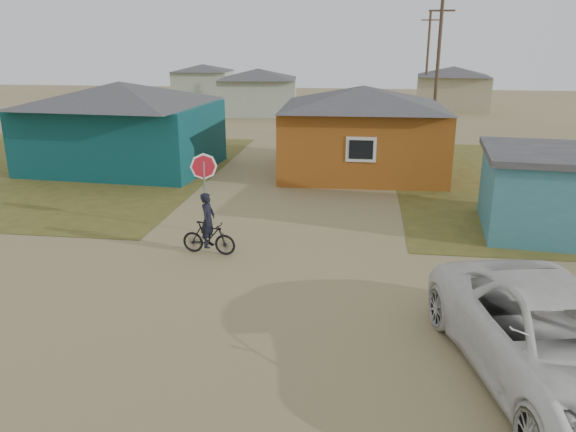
% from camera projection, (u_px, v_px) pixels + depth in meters
% --- Properties ---
extents(ground, '(120.00, 120.00, 0.00)m').
position_uv_depth(ground, '(240.00, 309.00, 12.66)').
color(ground, '#948355').
extents(grass_nw, '(20.00, 18.00, 0.00)m').
position_uv_depth(grass_nw, '(12.00, 167.00, 26.75)').
color(grass_nw, brown).
rests_on(grass_nw, ground).
extents(house_teal, '(8.93, 7.08, 4.00)m').
position_uv_depth(house_teal, '(122.00, 125.00, 25.90)').
color(house_teal, '#0B3C40').
rests_on(house_teal, ground).
extents(house_yellow, '(7.72, 6.76, 3.90)m').
position_uv_depth(house_yellow, '(362.00, 129.00, 24.95)').
color(house_yellow, '#8F4C16').
rests_on(house_yellow, ground).
extents(house_pale_west, '(7.04, 6.15, 3.60)m').
position_uv_depth(house_pale_west, '(258.00, 91.00, 45.00)').
color(house_pale_west, '#9BA891').
rests_on(house_pale_west, ground).
extents(house_beige_east, '(6.95, 6.05, 3.60)m').
position_uv_depth(house_beige_east, '(453.00, 87.00, 48.59)').
color(house_beige_east, tan).
rests_on(house_beige_east, ground).
extents(house_pale_north, '(6.28, 5.81, 3.40)m').
position_uv_depth(house_pale_north, '(203.00, 81.00, 57.40)').
color(house_pale_north, '#9BA891').
rests_on(house_pale_north, ground).
extents(utility_pole_near, '(1.40, 0.20, 8.00)m').
position_uv_depth(utility_pole_near, '(437.00, 71.00, 31.35)').
color(utility_pole_near, '#4E3A2F').
rests_on(utility_pole_near, ground).
extents(utility_pole_far, '(1.40, 0.20, 8.00)m').
position_uv_depth(utility_pole_far, '(427.00, 60.00, 46.34)').
color(utility_pole_far, '#4E3A2F').
rests_on(utility_pole_far, ground).
extents(stop_sign, '(0.83, 0.08, 2.53)m').
position_uv_depth(stop_sign, '(204.00, 175.00, 17.16)').
color(stop_sign, gray).
rests_on(stop_sign, ground).
extents(cyclist, '(1.61, 0.61, 1.78)m').
position_uv_depth(cyclist, '(208.00, 232.00, 15.75)').
color(cyclist, black).
rests_on(cyclist, ground).
extents(vehicle, '(4.14, 6.70, 1.73)m').
position_uv_depth(vehicle, '(560.00, 343.00, 9.58)').
color(vehicle, white).
rests_on(vehicle, ground).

